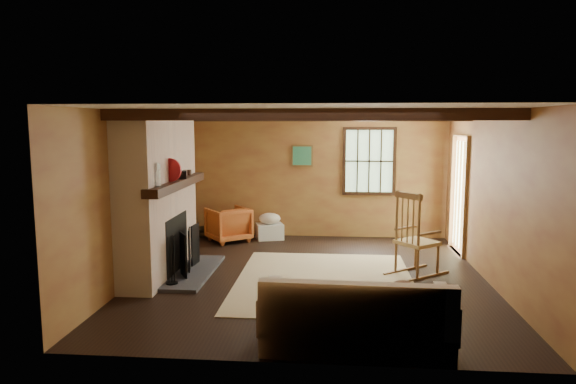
# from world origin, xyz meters

# --- Properties ---
(ground) EXTENTS (5.50, 5.50, 0.00)m
(ground) POSITION_xyz_m (0.00, 0.00, 0.00)
(ground) COLOR black
(ground) RESTS_ON ground
(room_envelope) EXTENTS (5.02, 5.52, 2.44)m
(room_envelope) POSITION_xyz_m (0.22, 0.26, 1.63)
(room_envelope) COLOR #A37B3A
(room_envelope) RESTS_ON ground
(fireplace) EXTENTS (1.02, 2.30, 2.40)m
(fireplace) POSITION_xyz_m (-2.23, -0.00, 1.10)
(fireplace) COLOR #AB6142
(fireplace) RESTS_ON ground
(rug) EXTENTS (2.50, 3.00, 0.01)m
(rug) POSITION_xyz_m (0.20, -0.20, 0.00)
(rug) COLOR tan
(rug) RESTS_ON ground
(rocking_chair) EXTENTS (1.00, 0.93, 1.25)m
(rocking_chair) POSITION_xyz_m (1.52, 0.24, 0.53)
(rocking_chair) COLOR tan
(rocking_chair) RESTS_ON ground
(sofa) EXTENTS (1.91, 0.90, 0.76)m
(sofa) POSITION_xyz_m (0.55, -2.36, 0.27)
(sofa) COLOR silver
(sofa) RESTS_ON ground
(firewood_pile) EXTENTS (0.64, 0.12, 0.23)m
(firewood_pile) POSITION_xyz_m (-2.10, 2.42, 0.12)
(firewood_pile) COLOR brown
(firewood_pile) RESTS_ON ground
(laundry_basket) EXTENTS (0.59, 0.51, 0.30)m
(laundry_basket) POSITION_xyz_m (-0.90, 2.40, 0.15)
(laundry_basket) COLOR white
(laundry_basket) RESTS_ON ground
(basket_pillow) EXTENTS (0.45, 0.38, 0.21)m
(basket_pillow) POSITION_xyz_m (-0.90, 2.40, 0.41)
(basket_pillow) COLOR silver
(basket_pillow) RESTS_ON laundry_basket
(armchair) EXTENTS (0.99, 1.00, 0.65)m
(armchair) POSITION_xyz_m (-1.66, 2.15, 0.33)
(armchair) COLOR #BF6026
(armchair) RESTS_ON ground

